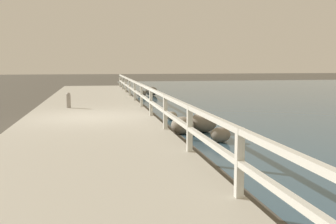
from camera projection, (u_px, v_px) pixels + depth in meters
ground_plane at (90, 125)px, 12.64m from camera, size 120.00×120.00×0.00m
dock_walkway at (90, 121)px, 12.63m from camera, size 4.19×36.00×0.25m
railing at (151, 97)px, 12.90m from camera, size 0.10×32.50×0.91m
boulder_upstream at (151, 91)px, 23.81m from camera, size 0.73×0.66×0.55m
boulder_mid_strip at (141, 94)px, 22.83m from camera, size 0.54×0.49×0.41m
boulder_far_strip at (171, 116)px, 13.62m from camera, size 0.40×0.36×0.30m
boulder_downstream at (204, 122)px, 11.24m from camera, size 0.77×0.69×0.58m
boulder_water_edge at (183, 125)px, 10.95m from camera, size 0.65×0.59×0.49m
boulder_near_dock at (220, 135)px, 9.81m from camera, size 0.51×0.45×0.38m
mooring_bollard at (69, 100)px, 15.20m from camera, size 0.16×0.16×0.60m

